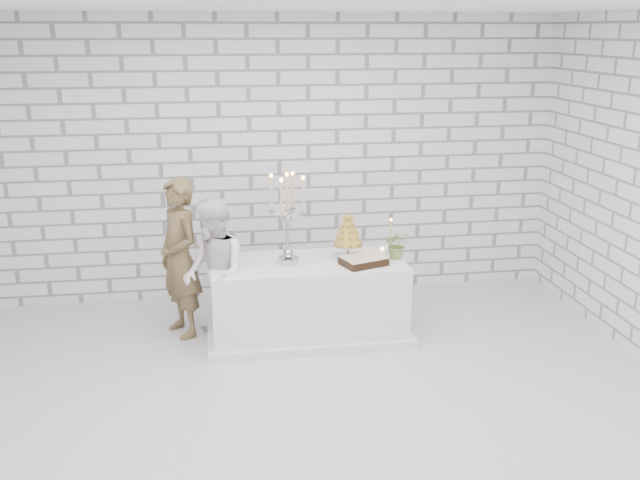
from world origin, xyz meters
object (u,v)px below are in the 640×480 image
at_px(candelabra, 288,219).
at_px(croquembouche, 348,236).
at_px(cake_table, 308,299).
at_px(groom, 180,258).
at_px(bride, 214,274).

xyz_separation_m(candelabra, croquembouche, (0.57, 0.06, -0.21)).
relative_size(cake_table, candelabra, 2.10).
distance_m(cake_table, candelabra, 0.83).
height_order(groom, croquembouche, groom).
bearing_deg(croquembouche, groom, 173.03).
height_order(candelabra, croquembouche, candelabra).
bearing_deg(croquembouche, candelabra, -173.55).
bearing_deg(croquembouche, cake_table, -172.35).
xyz_separation_m(groom, bride, (0.32, -0.30, -0.07)).
bearing_deg(cake_table, groom, 168.38).
distance_m(bride, croquembouche, 1.29).
bearing_deg(groom, candelabra, 47.13).
height_order(groom, bride, groom).
distance_m(cake_table, groom, 1.27).
height_order(cake_table, croquembouche, croquembouche).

